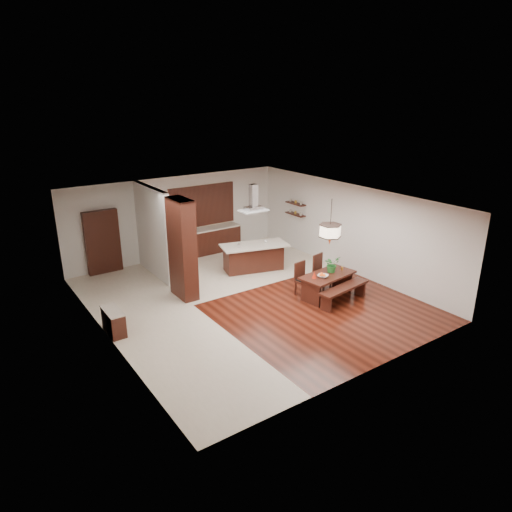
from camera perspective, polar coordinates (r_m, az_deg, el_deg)
room_shell at (r=12.49m, az=-1.13°, el=3.25°), size 9.00×9.04×2.92m
tile_hallway at (r=12.08m, az=-12.10°, el=-8.36°), size 2.50×9.00×0.01m
tile_kitchen at (r=15.78m, az=-2.34°, el=-1.09°), size 5.50×4.00×0.01m
soffit_band at (r=12.29m, az=-1.16°, el=6.93°), size 8.00×9.00×0.02m
partition_pier at (r=13.02m, az=-9.20°, el=0.85°), size 0.45×1.00×2.90m
partition_stub at (r=14.86m, az=-12.76°, el=2.98°), size 0.18×2.40×2.90m
hallway_console at (r=11.81m, az=-17.36°, el=-7.85°), size 0.37×0.88×0.63m
hallway_doorway at (r=15.59m, az=-18.62°, el=1.66°), size 1.10×0.20×2.10m
rear_counter at (r=16.90m, az=-6.19°, el=1.91°), size 2.60×0.62×0.95m
kitchen_window at (r=16.78m, az=-6.78°, el=6.28°), size 2.60×0.08×1.50m
shelf_lower at (r=16.92m, az=4.94°, el=5.23°), size 0.26×0.90×0.04m
shelf_upper at (r=16.82m, az=4.98°, el=6.55°), size 0.26×0.90×0.04m
dining_table at (r=13.33m, az=8.91°, el=-2.99°), size 1.77×1.07×0.70m
dining_bench at (r=13.11m, az=10.92°, el=-4.78°), size 1.81×0.62×0.50m
dining_chair_left at (r=13.33m, az=6.07°, el=-2.93°), size 0.49×0.49×0.99m
dining_chair_right at (r=13.93m, az=8.34°, el=-1.94°), size 0.54×0.54×1.03m
pendant_lantern at (r=12.77m, az=9.32°, el=4.21°), size 0.64×0.64×1.31m
foliage_plant at (r=13.35m, az=9.46°, el=-1.02°), size 0.44×0.38×0.48m
fruit_bowl at (r=13.01m, az=8.37°, el=-2.49°), size 0.39×0.39×0.07m
napkin_cone at (r=12.89m, az=7.30°, el=-2.35°), size 0.15×0.15×0.20m
gold_ornament at (r=13.64m, az=10.71°, el=-1.52°), size 0.08×0.08×0.09m
kitchen_island at (r=15.16m, az=-0.30°, el=-0.11°), size 2.36×1.50×0.90m
range_hood at (r=14.61m, az=-0.33°, el=7.30°), size 0.90×0.55×0.87m
island_cup at (r=15.17m, az=1.25°, el=1.82°), size 0.14×0.14×0.09m
microwave at (r=16.39m, az=-8.83°, el=3.52°), size 0.59×0.43×0.31m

